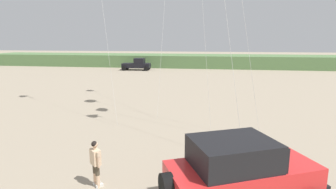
# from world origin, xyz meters

# --- Properties ---
(dune_ridge) EXTENTS (90.00, 8.32, 2.17)m
(dune_ridge) POSITION_xyz_m (3.72, 47.77, 1.09)
(dune_ridge) COLOR #567A47
(dune_ridge) RESTS_ON ground_plane
(jeep) EXTENTS (5.00, 3.96, 2.26)m
(jeep) POSITION_xyz_m (3.04, 3.84, 1.20)
(jeep) COLOR red
(jeep) RESTS_ON ground_plane
(person_watching) EXTENTS (0.49, 0.47, 1.67)m
(person_watching) POSITION_xyz_m (-1.74, 4.48, 0.94)
(person_watching) COLOR #DBB28E
(person_watching) RESTS_ON ground_plane
(distant_pickup) EXTENTS (4.67, 2.53, 1.98)m
(distant_pickup) POSITION_xyz_m (-9.98, 40.33, 0.94)
(distant_pickup) COLOR black
(distant_pickup) RESTS_ON ground_plane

